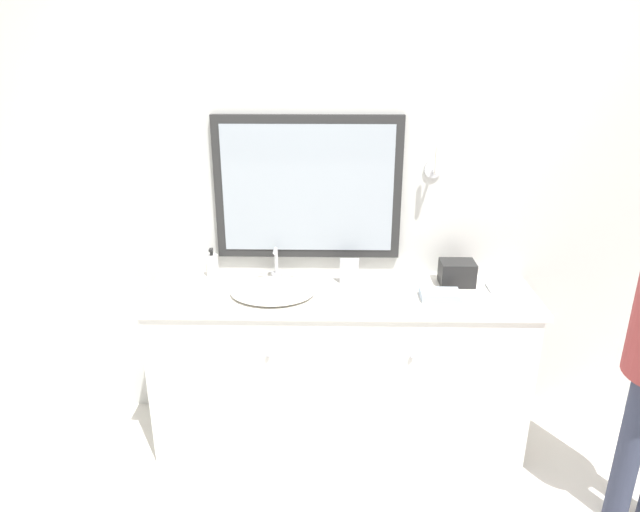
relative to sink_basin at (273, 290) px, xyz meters
name	(u,v)px	position (x,y,z in m)	size (l,w,h in m)	color
ground_plane	(339,469)	(0.35, -0.26, -0.92)	(14.00, 14.00, 0.00)	silver
wall_back	(339,207)	(0.34, 0.32, 0.36)	(8.00, 0.18, 2.55)	silver
vanity_counter	(339,366)	(0.35, 0.02, -0.47)	(2.03, 0.55, 0.90)	white
sink_basin	(273,290)	(0.00, 0.00, 0.00)	(0.44, 0.43, 0.18)	silver
soap_bottle	(212,265)	(-0.35, 0.21, 0.05)	(0.06, 0.06, 0.17)	white
appliance_box	(457,273)	(0.97, 0.13, 0.05)	(0.18, 0.14, 0.13)	black
picture_frame	(349,271)	(0.40, 0.13, 0.05)	(0.10, 0.01, 0.14)	#B2B2B7
hand_towel_near_sink	(440,295)	(0.85, -0.05, 0.00)	(0.20, 0.12, 0.04)	#A8B7C6
metal_tray	(503,288)	(1.21, 0.07, -0.01)	(0.16, 0.12, 0.01)	#ADADB2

